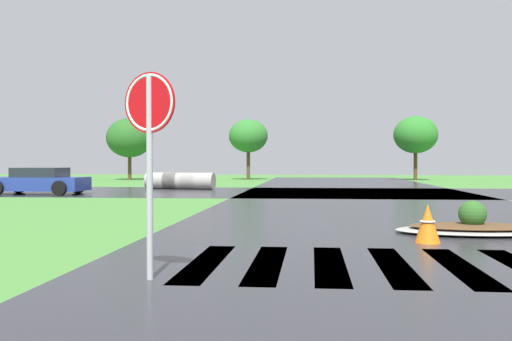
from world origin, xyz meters
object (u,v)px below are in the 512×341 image
at_px(stop_sign, 150,125).
at_px(car_dark_suv, 39,181).
at_px(median_island, 472,227).
at_px(drainage_pipe_stack, 180,181).
at_px(traffic_cone, 428,224).

bearing_deg(stop_sign, car_dark_suv, 140.83).
distance_m(stop_sign, median_island, 7.61).
distance_m(median_island, drainage_pipe_stack, 20.60).
distance_m(car_dark_suv, drainage_pipe_stack, 7.39).
relative_size(median_island, drainage_pipe_stack, 0.82).
bearing_deg(car_dark_suv, median_island, 142.39).
relative_size(stop_sign, median_island, 0.84).
distance_m(car_dark_suv, traffic_cone, 20.05).
bearing_deg(traffic_cone, drainage_pipe_stack, 114.84).
height_order(median_island, drainage_pipe_stack, drainage_pipe_stack).
relative_size(car_dark_suv, traffic_cone, 6.00).
relative_size(median_island, traffic_cone, 4.35).
bearing_deg(median_island, drainage_pipe_stack, 119.60).
xyz_separation_m(median_island, car_dark_suv, (-15.37, 12.66, 0.43)).
bearing_deg(drainage_pipe_stack, car_dark_suv, -134.68).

